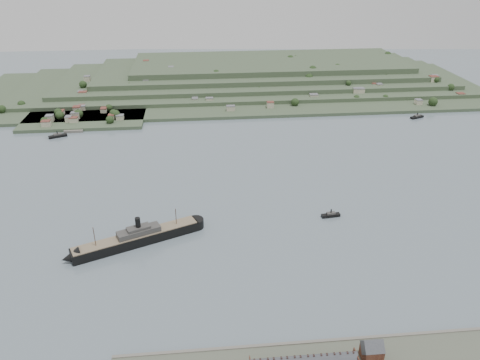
{
  "coord_description": "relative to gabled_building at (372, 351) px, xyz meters",
  "views": [
    {
      "loc": [
        -59.5,
        -335.57,
        199.48
      ],
      "look_at": [
        -23.16,
        30.0,
        14.35
      ],
      "focal_mm": 35.0,
      "sensor_mm": 36.0,
      "label": 1
    }
  ],
  "objects": [
    {
      "name": "far_peninsula",
      "position": [
        0.41,
        557.1,
        3.69
      ],
      "size": [
        760.0,
        309.0,
        30.0
      ],
      "color": "#364830",
      "rests_on": "ground"
    },
    {
      "name": "ground",
      "position": [
        -27.5,
        164.0,
        -8.19
      ],
      "size": [
        1400.0,
        1400.0,
        0.0
      ],
      "primitive_type": "plane",
      "color": "slate",
      "rests_on": "ground"
    },
    {
      "name": "steamship",
      "position": [
        -136.97,
        123.91,
        -3.4
      ],
      "size": [
        102.34,
        51.6,
        25.9
      ],
      "color": "black",
      "rests_on": "ground"
    },
    {
      "name": "gabled_building",
      "position": [
        0.0,
        0.0,
        0.0
      ],
      "size": [
        10.4,
        10.18,
        14.09
      ],
      "color": "#4E281C",
      "rests_on": "ground"
    },
    {
      "name": "tugboat",
      "position": [
        19.58,
        148.36,
        -6.49
      ],
      "size": [
        15.82,
        5.85,
        6.95
      ],
      "color": "black",
      "rests_on": "ground"
    },
    {
      "name": "ferry_east",
      "position": [
        196.65,
        376.71,
        -6.47
      ],
      "size": [
        19.59,
        12.04,
        7.13
      ],
      "color": "black",
      "rests_on": "ground"
    },
    {
      "name": "ferry_west",
      "position": [
        -247.23,
        353.24,
        -6.34
      ],
      "size": [
        21.02,
        13.3,
        7.66
      ],
      "color": "black",
      "rests_on": "ground"
    }
  ]
}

